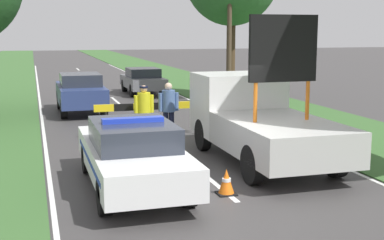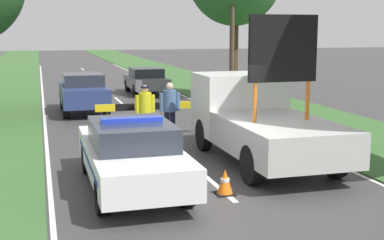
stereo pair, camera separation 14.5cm
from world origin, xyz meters
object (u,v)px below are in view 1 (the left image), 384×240
Objects in this scene: police_officer at (144,108)px; police_car at (132,153)px; traffic_cone_near_police at (243,121)px; queued_car_hatch_blue at (81,92)px; utility_pole at (230,19)px; queued_car_suv_grey at (143,80)px; work_truck at (258,118)px; traffic_cone_centre_front at (226,182)px; road_barrier at (153,108)px; pedestrian_civilian at (169,106)px.

police_car is at bearing 66.03° from police_officer.
police_car is at bearing -130.37° from traffic_cone_near_police.
queued_car_hatch_blue is (-4.81, 5.30, 0.54)m from traffic_cone_near_police.
queued_car_suv_grey is at bearing 119.49° from utility_pole.
queued_car_hatch_blue is 0.58× the size of utility_pole.
work_truck is 10.45× the size of traffic_cone_centre_front.
utility_pole is (6.53, 0.64, 2.91)m from queued_car_hatch_blue.
utility_pole is (6.41, 11.46, 3.00)m from police_car.
police_car is at bearing 150.39° from traffic_cone_centre_front.
work_truck is at bearing 89.86° from queued_car_suv_grey.
traffic_cone_centre_front is at bearing -33.05° from police_car.
police_officer reaches higher than road_barrier.
police_car is 10.82m from queued_car_hatch_blue.
police_car is at bearing -138.10° from pedestrian_civilian.
utility_pole reaches higher than traffic_cone_near_police.
pedestrian_civilian is 0.41× the size of queued_car_hatch_blue.
queued_car_suv_grey reaches higher than road_barrier.
pedestrian_civilian is at bearing 82.30° from queued_car_suv_grey.
road_barrier is 3.17m from traffic_cone_near_police.
police_car is 0.68× the size of utility_pole.
police_officer is (-2.30, 3.10, -0.07)m from work_truck.
queued_car_suv_grey is at bearing 74.11° from road_barrier.
utility_pole is at bearing -103.34° from work_truck.
police_officer is (-0.38, -0.54, 0.10)m from road_barrier.
work_truck is 0.75× the size of utility_pole.
road_barrier is at bearing 107.09° from queued_car_hatch_blue.
work_truck is at bearing -106.43° from utility_pole.
work_truck is 3.86m from police_officer.
queued_car_hatch_blue is at bearing -65.37° from work_truck.
queued_car_suv_grey is at bearing -110.76° from police_officer.
queued_car_hatch_blue is (-2.06, 6.17, -0.18)m from pedestrian_civilian.
road_barrier reaches higher than traffic_cone_centre_front.
utility_pole reaches higher than police_car.
police_officer is 0.23× the size of utility_pole.
pedestrian_civilian is 0.43× the size of queued_car_suv_grey.
queued_car_suv_grey is 0.55× the size of utility_pole.
police_car reaches higher than road_barrier.
police_officer is 8.94m from utility_pole.
traffic_cone_centre_front is at bearing 85.52° from police_officer.
traffic_cone_near_police is (4.69, 5.52, -0.45)m from police_car.
queued_car_hatch_blue is at bearing -87.24° from police_officer.
work_truck is 4.12m from road_barrier.
utility_pole is at bearing 69.33° from traffic_cone_centre_front.
pedestrian_civilian is at bearing 87.72° from traffic_cone_centre_front.
traffic_cone_centre_front is (-1.79, -2.60, -0.79)m from work_truck.
pedestrian_civilian is 3.29× the size of traffic_cone_centre_front.
police_car is 13.47m from utility_pole.
utility_pole is at bearing 57.32° from police_car.
traffic_cone_near_police is (3.10, 0.25, -0.60)m from road_barrier.
traffic_cone_near_police is 7.14m from traffic_cone_centre_front.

